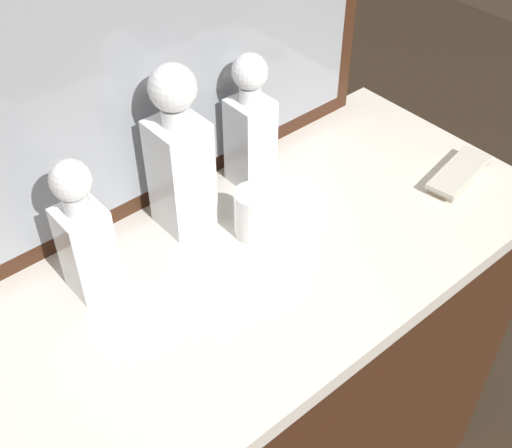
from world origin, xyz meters
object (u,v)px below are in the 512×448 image
object	(u,v)px
crystal_decanter_right	(85,241)
crystal_tumbler_left	(254,215)
crystal_decanter_rear	(180,165)
crystal_decanter_front	(250,133)
silver_brush_left	(458,174)

from	to	relation	value
crystal_decanter_right	crystal_tumbler_left	world-z (taller)	crystal_decanter_right
crystal_decanter_rear	crystal_decanter_right	world-z (taller)	crystal_decanter_rear
crystal_decanter_rear	crystal_decanter_right	bearing A→B (deg)	-170.94
crystal_decanter_front	silver_brush_left	xyz separation A→B (m)	(0.32, -0.27, -0.10)
crystal_decanter_right	silver_brush_left	xyz separation A→B (m)	(0.70, -0.22, -0.09)
crystal_decanter_rear	silver_brush_left	xyz separation A→B (m)	(0.49, -0.26, -0.12)
crystal_decanter_front	crystal_tumbler_left	bearing A→B (deg)	-128.36
crystal_decanter_front	crystal_tumbler_left	distance (m)	0.17
crystal_decanter_front	crystal_decanter_rear	bearing A→B (deg)	-174.99
crystal_decanter_front	crystal_tumbler_left	xyz separation A→B (m)	(-0.10, -0.12, -0.07)
crystal_decanter_rear	crystal_tumbler_left	distance (m)	0.16
crystal_decanter_right	silver_brush_left	size ratio (longest dim) A/B	1.47
crystal_decanter_right	silver_brush_left	world-z (taller)	crystal_decanter_right
crystal_decanter_front	silver_brush_left	world-z (taller)	crystal_decanter_front
crystal_tumbler_left	silver_brush_left	bearing A→B (deg)	-19.64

